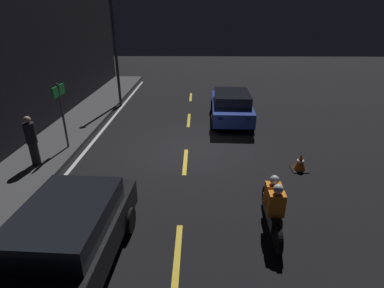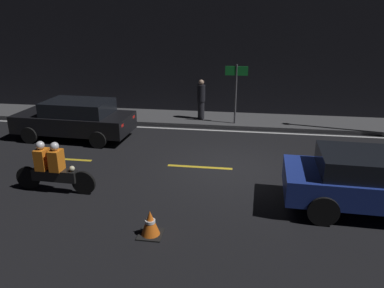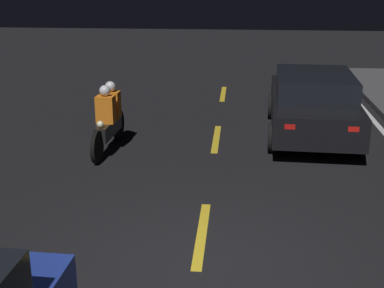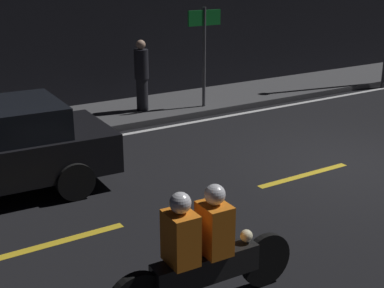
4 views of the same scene
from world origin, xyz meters
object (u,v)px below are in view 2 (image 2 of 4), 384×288
at_px(pedestrian, 201,99).
at_px(shop_sign, 236,83).
at_px(traffic_cone_near, 150,223).
at_px(van_black, 75,118).
at_px(motorcycle, 52,169).
at_px(sedan_blue, 378,181).

bearing_deg(pedestrian, shop_sign, -17.93).
relative_size(traffic_cone_near, shop_sign, 0.24).
height_order(van_black, shop_sign, shop_sign).
bearing_deg(pedestrian, motorcycle, -112.87).
relative_size(van_black, shop_sign, 1.81).
distance_m(motorcycle, pedestrian, 7.76).
bearing_deg(sedan_blue, pedestrian, 127.84).
bearing_deg(traffic_cone_near, motorcycle, 151.73).
relative_size(motorcycle, traffic_cone_near, 3.85).
relative_size(sedan_blue, traffic_cone_near, 7.62).
relative_size(traffic_cone_near, pedestrian, 0.34).
height_order(van_black, motorcycle, van_black).
relative_size(sedan_blue, motorcycle, 1.98).
xyz_separation_m(van_black, shop_sign, (5.81, 2.37, 1.08)).
height_order(sedan_blue, pedestrian, pedestrian).
distance_m(van_black, traffic_cone_near, 7.40).
xyz_separation_m(van_black, pedestrian, (4.35, 2.84, 0.25)).
distance_m(van_black, motorcycle, 4.51).
bearing_deg(van_black, motorcycle, 109.91).
bearing_deg(motorcycle, pedestrian, 69.48).
bearing_deg(van_black, traffic_cone_near, 129.07).
height_order(sedan_blue, traffic_cone_near, sedan_blue).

